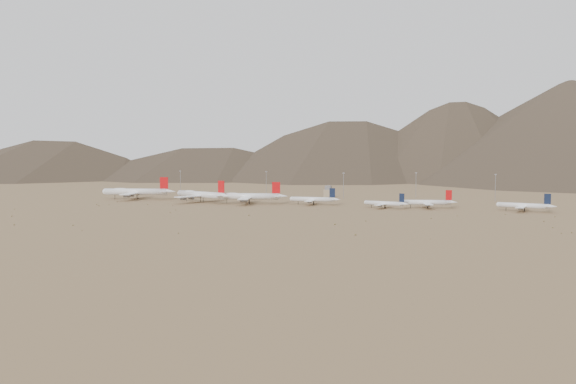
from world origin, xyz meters
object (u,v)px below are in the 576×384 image
(control_tower, at_px, (328,192))
(widebody_west, at_px, (136,192))
(widebody_centre, at_px, (201,195))
(narrowbody_a, at_px, (314,199))
(widebody_east, at_px, (248,196))
(narrowbody_b, at_px, (385,203))

(control_tower, bearing_deg, widebody_west, -153.27)
(widebody_centre, bearing_deg, narrowbody_a, 25.95)
(narrowbody_a, bearing_deg, widebody_centre, -178.69)
(narrowbody_a, bearing_deg, widebody_east, -174.81)
(control_tower, bearing_deg, narrowbody_b, -52.68)
(widebody_west, relative_size, widebody_east, 1.12)
(narrowbody_a, bearing_deg, control_tower, 92.65)
(widebody_west, height_order, narrowbody_a, widebody_west)
(widebody_east, height_order, narrowbody_b, widebody_east)
(widebody_west, xyz_separation_m, control_tower, (171.32, 86.30, -2.22))
(widebody_centre, xyz_separation_m, control_tower, (94.57, 96.39, -1.85))
(narrowbody_a, relative_size, control_tower, 3.77)
(widebody_centre, relative_size, narrowbody_a, 1.47)
(narrowbody_b, bearing_deg, widebody_centre, -168.36)
(widebody_centre, height_order, widebody_east, widebody_centre)
(widebody_centre, bearing_deg, widebody_west, -167.14)
(narrowbody_a, bearing_deg, widebody_west, 175.78)
(widebody_centre, relative_size, narrowbody_b, 1.74)
(widebody_east, xyz_separation_m, control_tower, (47.80, 95.83, -1.43))
(widebody_east, bearing_deg, narrowbody_b, -16.17)
(widebody_west, height_order, control_tower, widebody_west)
(narrowbody_a, xyz_separation_m, control_tower, (-10.46, 86.11, 0.47))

